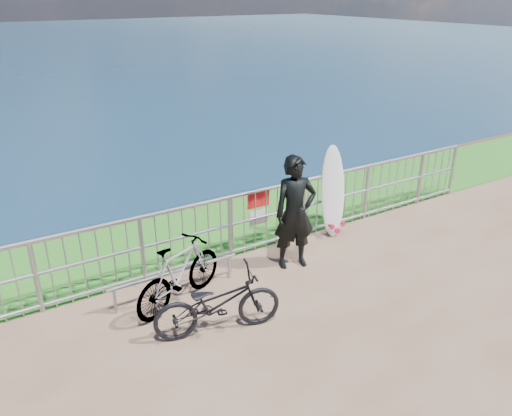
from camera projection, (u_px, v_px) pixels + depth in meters
grass_strip at (226, 226)px, 9.53m from camera, size 120.00×120.00×0.00m
railing at (257, 219)px, 8.45m from camera, size 10.06×0.10×1.13m
surfer at (295, 213)px, 7.84m from camera, size 0.77×0.60×1.87m
surfboard at (333, 195)px, 8.97m from camera, size 0.54×0.51×1.67m
bicycle_near at (218, 303)px, 6.43m from camera, size 1.77×0.96×0.88m
bicycle_far at (179, 273)px, 7.02m from camera, size 1.68×1.05×0.98m
bike_rack at (175, 274)px, 7.27m from camera, size 2.00×0.05×0.41m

